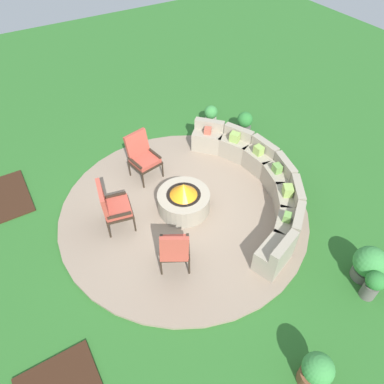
# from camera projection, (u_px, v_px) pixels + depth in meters

# --- Properties ---
(ground_plane) EXTENTS (24.00, 24.00, 0.00)m
(ground_plane) POSITION_uv_depth(u_px,v_px,m) (184.00, 210.00, 7.57)
(ground_plane) COLOR #2D6B28
(patio_circle) EXTENTS (5.19, 5.19, 0.06)m
(patio_circle) POSITION_uv_depth(u_px,v_px,m) (184.00, 209.00, 7.55)
(patio_circle) COLOR gray
(patio_circle) RESTS_ON ground_plane
(mulch_bed_left) EXTENTS (1.46, 1.13, 0.04)m
(mulch_bed_left) POSITION_uv_depth(u_px,v_px,m) (1.00, 198.00, 7.79)
(mulch_bed_left) COLOR #382114
(mulch_bed_left) RESTS_ON ground_plane
(fire_pit) EXTENTS (1.09, 1.09, 0.70)m
(fire_pit) POSITION_uv_depth(u_px,v_px,m) (184.00, 200.00, 7.34)
(fire_pit) COLOR #9E937F
(fire_pit) RESTS_ON patio_circle
(curved_stone_bench) EXTENTS (4.23, 2.08, 0.73)m
(curved_stone_bench) POSITION_uv_depth(u_px,v_px,m) (259.00, 181.00, 7.68)
(curved_stone_bench) COLOR #9E937F
(curved_stone_bench) RESTS_ON patio_circle
(lounge_chair_front_left) EXTENTS (0.70, 0.68, 1.07)m
(lounge_chair_front_left) POSITION_uv_depth(u_px,v_px,m) (142.00, 155.00, 7.90)
(lounge_chair_front_left) COLOR #2D2319
(lounge_chair_front_left) RESTS_ON patio_circle
(lounge_chair_front_right) EXTENTS (0.73, 0.67, 1.12)m
(lounge_chair_front_right) POSITION_uv_depth(u_px,v_px,m) (112.00, 205.00, 6.83)
(lounge_chair_front_right) COLOR #2D2319
(lounge_chair_front_right) RESTS_ON patio_circle
(lounge_chair_back_left) EXTENTS (0.72, 0.72, 1.00)m
(lounge_chair_back_left) POSITION_uv_depth(u_px,v_px,m) (174.00, 248.00, 6.15)
(lounge_chair_back_left) COLOR #2D2319
(lounge_chair_back_left) RESTS_ON patio_circle
(potted_plant_0) EXTENTS (0.33, 0.33, 0.64)m
(potted_plant_0) POSITION_uv_depth(u_px,v_px,m) (373.00, 284.00, 5.93)
(potted_plant_0) COLOR #605B56
(potted_plant_0) RESTS_ON ground_plane
(potted_plant_1) EXTENTS (0.36, 0.36, 0.60)m
(potted_plant_1) POSITION_uv_depth(u_px,v_px,m) (211.00, 115.00, 9.56)
(potted_plant_1) COLOR #A89E8E
(potted_plant_1) RESTS_ON ground_plane
(potted_plant_2) EXTENTS (0.40, 0.40, 0.66)m
(potted_plant_2) POSITION_uv_depth(u_px,v_px,m) (245.00, 123.00, 9.25)
(potted_plant_2) COLOR #605B56
(potted_plant_2) RESTS_ON ground_plane
(potted_plant_3) EXTENTS (0.56, 0.56, 0.73)m
(potted_plant_3) POSITION_uv_depth(u_px,v_px,m) (369.00, 264.00, 6.18)
(potted_plant_3) COLOR #605B56
(potted_plant_3) RESTS_ON ground_plane
(potted_plant_4) EXTENTS (0.45, 0.45, 0.71)m
(potted_plant_4) POSITION_uv_depth(u_px,v_px,m) (316.00, 372.00, 4.95)
(potted_plant_4) COLOR brown
(potted_plant_4) RESTS_ON ground_plane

